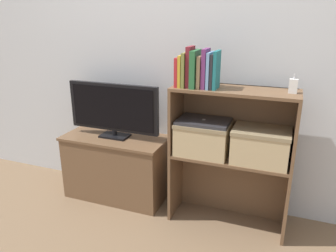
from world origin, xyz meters
name	(u,v)px	position (x,y,z in m)	size (l,w,h in m)	color
ground_plane	(161,218)	(0.00, 0.00, 0.00)	(16.00, 16.00, 0.00)	brown
wall_back	(180,48)	(0.00, 0.41, 1.20)	(10.00, 0.05, 2.40)	silver
tv_stand	(117,166)	(-0.46, 0.19, 0.26)	(0.82, 0.39, 0.52)	brown
tv	(113,109)	(-0.46, 0.18, 0.75)	(0.74, 0.14, 0.42)	black
bookshelf_lower_tier	(230,178)	(0.46, 0.21, 0.32)	(0.81, 0.30, 0.51)	brown
bookshelf_upper_tier	(235,113)	(0.46, 0.21, 0.81)	(0.81, 0.30, 0.47)	brown
book_crimson	(179,72)	(0.09, 0.10, 1.08)	(0.02, 0.14, 0.19)	#B22328
book_mustard	(182,71)	(0.12, 0.10, 1.08)	(0.02, 0.14, 0.20)	gold
book_olive	(186,70)	(0.14, 0.10, 1.09)	(0.02, 0.14, 0.22)	olive
book_maroon	(190,67)	(0.17, 0.10, 1.11)	(0.03, 0.12, 0.26)	maroon
book_forest	(195,69)	(0.20, 0.10, 1.10)	(0.04, 0.16, 0.24)	#286638
book_tan	(201,72)	(0.24, 0.10, 1.08)	(0.02, 0.12, 0.20)	tan
book_plum	(205,69)	(0.27, 0.10, 1.11)	(0.03, 0.13, 0.25)	#6B2D66
book_skyblue	(210,70)	(0.30, 0.10, 1.10)	(0.02, 0.14, 0.23)	#709ECC
book_charcoal	(213,72)	(0.32, 0.10, 1.09)	(0.02, 0.13, 0.22)	#232328
book_teal	(217,70)	(0.34, 0.10, 1.10)	(0.02, 0.13, 0.24)	#1E7075
baby_monitor	(293,86)	(0.80, 0.15, 1.03)	(0.05, 0.03, 0.12)	white
storage_basket_left	(203,137)	(0.26, 0.13, 0.64)	(0.36, 0.27, 0.22)	tan
storage_basket_right	(261,144)	(0.65, 0.13, 0.64)	(0.36, 0.27, 0.22)	tan
laptop	(204,121)	(0.26, 0.13, 0.75)	(0.35, 0.25, 0.02)	#2D2D33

